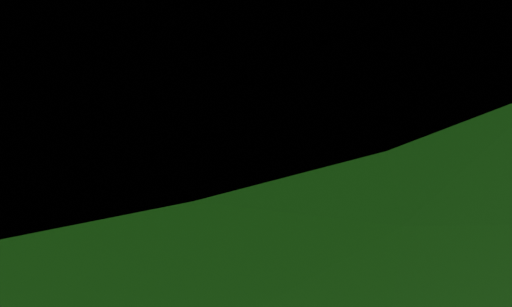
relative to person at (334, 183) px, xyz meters
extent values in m
plane|color=#4B892D|center=(0.09, 0.02, -0.70)|extent=(60.00, 60.00, 0.00)
cube|color=silver|center=(0.08, -0.11, -0.65)|extent=(0.26, 0.10, 0.10)
cylinder|color=tan|center=(0.12, -0.08, -0.46)|extent=(0.27, 0.32, 0.37)
cylinder|color=navy|center=(0.06, -0.10, -0.23)|extent=(0.35, 0.42, 0.37)
cube|color=silver|center=(-0.08, 0.12, -0.65)|extent=(0.26, 0.10, 0.10)
cylinder|color=tan|center=(-0.04, 0.14, -0.46)|extent=(0.27, 0.32, 0.37)
cylinder|color=navy|center=(-0.07, 0.09, -0.23)|extent=(0.35, 0.42, 0.37)
cube|color=#85BD8D|center=(-0.03, -0.02, 0.11)|extent=(0.53, 0.51, 0.58)
cylinder|color=#85BD8D|center=(0.10, -0.17, 0.17)|extent=(0.15, 0.16, 0.29)
cylinder|color=#85BD8D|center=(-0.13, 0.15, 0.17)|extent=(0.15, 0.16, 0.29)
cylinder|color=tan|center=(0.02, 0.28, -0.01)|extent=(0.28, 0.23, 0.19)
cylinder|color=tan|center=(0.14, -0.17, 0.01)|extent=(0.15, 0.16, 0.27)
sphere|color=tan|center=(0.05, 0.04, 0.47)|extent=(0.21, 0.21, 0.21)
cylinder|color=red|center=(0.05, 0.04, 0.56)|extent=(0.22, 0.22, 0.07)
cylinder|color=red|center=(0.13, 0.09, 0.53)|extent=(0.12, 0.12, 0.02)
ellipsoid|color=tan|center=(1.96, 1.64, 0.87)|extent=(0.55, 0.67, 0.47)
ellipsoid|color=beige|center=(1.87, 1.51, 0.84)|extent=(0.13, 0.18, 0.15)
sphere|color=tan|center=(1.75, 1.32, 1.03)|extent=(0.17, 0.17, 0.17)
cone|color=tan|center=(1.70, 1.24, 1.01)|extent=(0.12, 0.12, 0.09)
cone|color=tan|center=(1.71, 1.36, 1.10)|extent=(0.06, 0.06, 0.07)
cone|color=tan|center=(1.81, 1.30, 1.10)|extent=(0.06, 0.06, 0.07)
cylinder|color=beige|center=(1.80, 1.54, 0.83)|extent=(0.24, 0.32, 0.27)
cylinder|color=beige|center=(1.93, 1.46, 0.83)|extent=(0.24, 0.32, 0.27)
cylinder|color=tan|center=(1.99, 1.83, 0.83)|extent=(0.24, 0.32, 0.27)
cylinder|color=tan|center=(2.12, 1.75, 0.83)|extent=(0.24, 0.32, 0.27)
cylinder|color=beige|center=(2.16, 1.95, 0.92)|extent=(0.15, 0.19, 0.23)
cylinder|color=red|center=(1.74, 1.35, 1.12)|extent=(0.26, 0.25, 0.08)
cylinder|color=#2A93D9|center=(0.11, 0.37, -0.09)|extent=(0.35, 0.35, 0.07)
camera|label=1|loc=(-1.67, 7.85, 2.22)|focal=39.35mm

